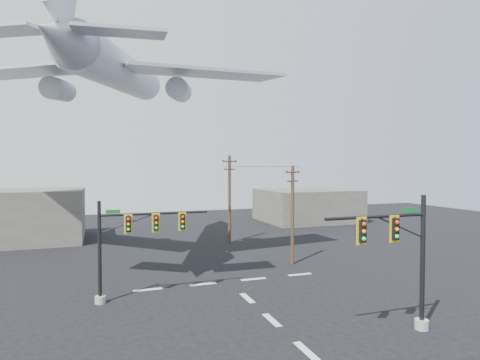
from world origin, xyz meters
name	(u,v)px	position (x,y,z in m)	size (l,w,h in m)	color
ground	(306,351)	(0.00, 0.00, 0.00)	(120.00, 120.00, 0.00)	black
lane_markings	(263,312)	(0.00, 5.33, 0.01)	(14.00, 21.20, 0.01)	beige
signal_mast_near	(404,260)	(5.79, 0.16, 3.83)	(6.32, 0.79, 7.20)	gray
signal_mast_far	(129,243)	(-7.36, 10.10, 3.73)	(7.35, 0.72, 6.52)	gray
utility_pole_a	(293,213)	(7.00, 15.33, 4.58)	(1.66, 0.77, 8.75)	#4D3121
utility_pole_b	(229,197)	(4.80, 26.76, 5.19)	(1.93, 0.81, 9.92)	#4D3121
power_lines	(257,167)	(5.89, 21.04, 8.66)	(3.90, 11.44, 0.03)	black
airliner	(120,72)	(-7.30, 21.28, 17.17)	(28.48, 30.78, 8.16)	#AEB4BA
building_right	(307,205)	(22.00, 40.00, 2.50)	(14.00, 12.00, 5.00)	#625F56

